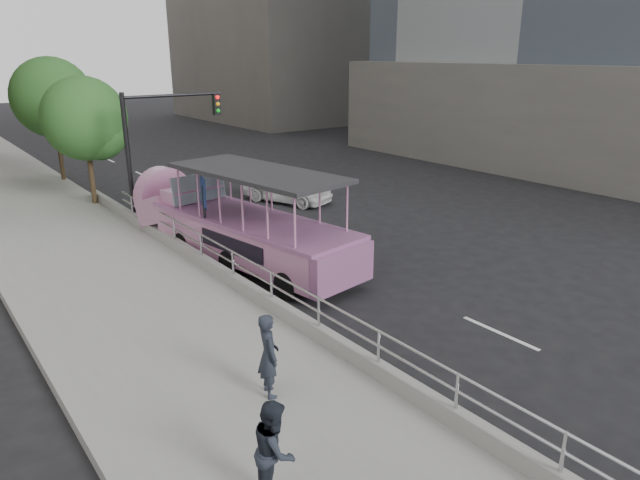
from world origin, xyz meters
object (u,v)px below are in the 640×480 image
parking_sign (205,212)px  street_tree_near (88,122)px  duck_boat (234,225)px  car (286,186)px  street_tree_far (55,101)px  pedestrian_mid (275,450)px  pedestrian_near (268,355)px  traffic_signal (156,135)px

parking_sign → street_tree_near: size_ratio=0.52×
duck_boat → street_tree_near: size_ratio=1.72×
car → street_tree_far: street_tree_far is taller
pedestrian_mid → street_tree_far: bearing=30.1°
street_tree_near → street_tree_far: 6.02m
pedestrian_near → pedestrian_mid: 2.69m
traffic_signal → pedestrian_near: bearing=-104.4°
parking_sign → traffic_signal: bearing=80.9°
parking_sign → street_tree_far: (-0.45, 15.32, 2.47)m
duck_boat → parking_sign: size_ratio=3.34×
duck_boat → pedestrian_mid: (-4.98, -10.17, -0.07)m
street_tree_far → car: bearing=-53.9°
parking_sign → street_tree_near: 9.55m
car → pedestrian_mid: 18.84m
duck_boat → traffic_signal: (-0.11, 5.81, 2.31)m
parking_sign → street_tree_far: bearing=91.7°
street_tree_near → traffic_signal: bearing=-65.0°
parking_sign → duck_boat: bearing=4.1°
pedestrian_mid → traffic_signal: (4.86, 15.98, 2.38)m
car → street_tree_far: (-7.21, 9.89, 3.57)m
pedestrian_near → parking_sign: bearing=-3.2°
duck_boat → traffic_signal: bearing=91.1°
car → street_tree_near: size_ratio=0.76×
parking_sign → pedestrian_mid: bearing=-111.2°
traffic_signal → street_tree_far: 9.57m
parking_sign → traffic_signal: size_ratio=0.57×
street_tree_far → pedestrian_near: bearing=-95.2°
traffic_signal → parking_sign: bearing=-99.1°
pedestrian_mid → traffic_signal: bearing=20.9°
street_tree_near → street_tree_far: size_ratio=0.89×
pedestrian_near → traffic_signal: size_ratio=0.33×
duck_boat → street_tree_far: street_tree_far is taller
parking_sign → traffic_signal: (0.94, 5.89, 1.66)m
pedestrian_mid → duck_boat: bearing=11.8°
traffic_signal → street_tree_far: (-1.40, 9.43, 0.81)m
parking_sign → traffic_signal: 6.19m
car → parking_sign: size_ratio=1.47×
traffic_signal → street_tree_far: size_ratio=0.81×
pedestrian_mid → parking_sign: parking_sign is taller
duck_boat → street_tree_far: (-1.51, 15.24, 3.12)m
duck_boat → street_tree_near: 9.76m
pedestrian_mid → street_tree_far: (3.47, 25.41, 3.19)m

